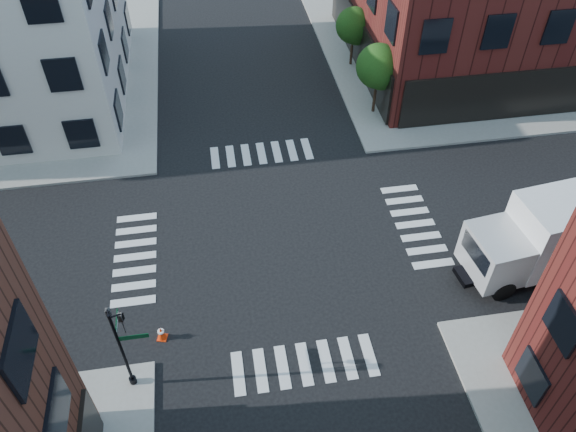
# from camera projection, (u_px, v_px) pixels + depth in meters

# --- Properties ---
(ground) EXTENTS (120.00, 120.00, 0.00)m
(ground) POSITION_uv_depth(u_px,v_px,m) (279.00, 240.00, 27.72)
(ground) COLOR black
(ground) RESTS_ON ground
(sidewalk_ne) EXTENTS (30.00, 30.00, 0.15)m
(sidewalk_ne) POSITION_uv_depth(u_px,v_px,m) (500.00, 20.00, 44.85)
(sidewalk_ne) COLOR gray
(sidewalk_ne) RESTS_ON ground
(tree_near) EXTENTS (2.69, 2.69, 4.49)m
(tree_near) POSITION_uv_depth(u_px,v_px,m) (379.00, 68.00, 33.40)
(tree_near) COLOR black
(tree_near) RESTS_ON ground
(tree_far) EXTENTS (2.43, 2.43, 4.07)m
(tree_far) POSITION_uv_depth(u_px,v_px,m) (355.00, 27.00, 37.83)
(tree_far) COLOR black
(tree_far) RESTS_ON ground
(signal_pole) EXTENTS (1.29, 1.24, 4.60)m
(signal_pole) POSITION_uv_depth(u_px,v_px,m) (122.00, 341.00, 20.26)
(signal_pole) COLOR black
(signal_pole) RESTS_ON ground
(box_truck) EXTENTS (9.08, 3.70, 4.02)m
(box_truck) POSITION_uv_depth(u_px,v_px,m) (565.00, 232.00, 25.20)
(box_truck) COLOR silver
(box_truck) RESTS_ON ground
(traffic_cone) EXTENTS (0.48, 0.48, 0.73)m
(traffic_cone) POSITION_uv_depth(u_px,v_px,m) (161.00, 333.00, 23.43)
(traffic_cone) COLOR #F9360B
(traffic_cone) RESTS_ON ground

